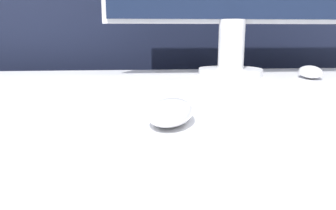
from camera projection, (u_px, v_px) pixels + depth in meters
partition_panel at (153, 85)px, 1.22m from camera, size 5.00×0.03×1.31m
computer_mouse_near at (170, 112)px, 0.43m from camera, size 0.09×0.12×0.03m
keyboard at (126, 93)px, 0.59m from camera, size 0.45×0.15×0.02m
computer_mouse_far at (310, 72)px, 0.87m from camera, size 0.07×0.11×0.03m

